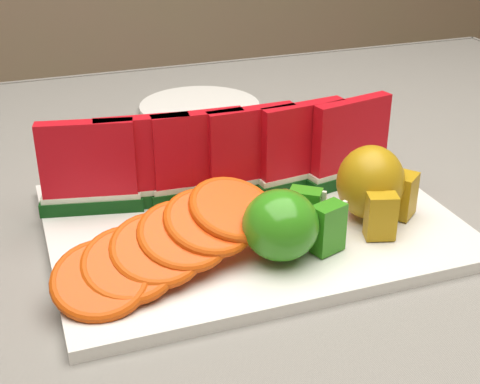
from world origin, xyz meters
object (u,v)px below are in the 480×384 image
at_px(apple_cluster, 287,224).
at_px(pear_cluster, 373,185).
at_px(platter, 250,222).
at_px(side_plate, 200,107).

distance_m(apple_cluster, pear_cluster, 0.11).
bearing_deg(platter, pear_cluster, -21.28).
bearing_deg(apple_cluster, pear_cluster, 17.84).
xyz_separation_m(platter, side_plate, (0.05, 0.36, -0.00)).
bearing_deg(pear_cluster, platter, 158.72).
bearing_deg(pear_cluster, apple_cluster, -162.16).
height_order(platter, apple_cluster, apple_cluster).
height_order(apple_cluster, pear_cluster, pear_cluster).
xyz_separation_m(apple_cluster, pear_cluster, (0.11, 0.03, 0.01)).
relative_size(apple_cluster, pear_cluster, 1.17).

